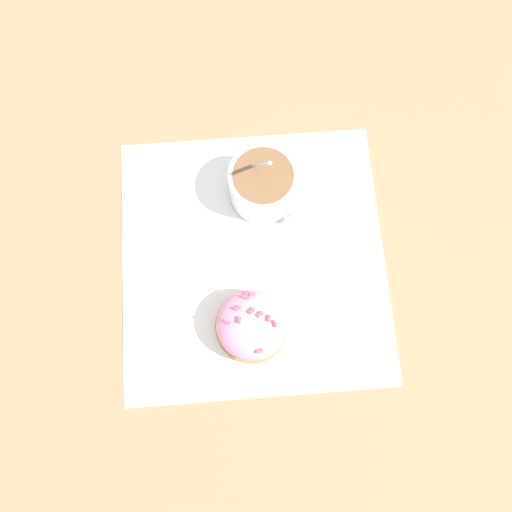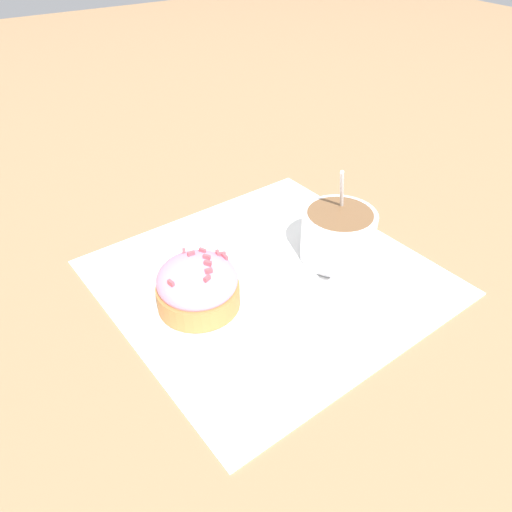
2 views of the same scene
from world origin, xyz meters
name	(u,v)px [view 1 (image 1 of 2)]	position (x,y,z in m)	size (l,w,h in m)	color
ground_plane	(253,259)	(0.00, 0.00, 0.00)	(3.00, 3.00, 0.00)	#93704C
paper_napkin	(253,259)	(0.00, 0.00, 0.00)	(0.35, 0.34, 0.00)	white
coffee_cup	(264,185)	(-0.08, 0.01, 0.03)	(0.09, 0.09, 0.11)	white
frosted_pastry	(254,325)	(0.08, 0.00, 0.03)	(0.08, 0.08, 0.06)	#B2753D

